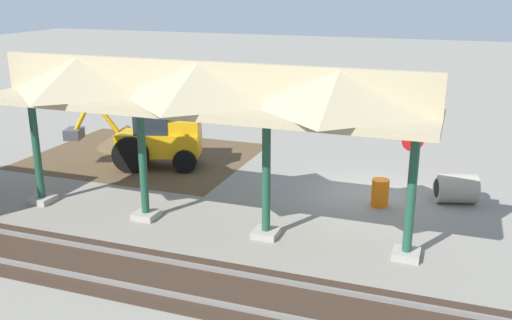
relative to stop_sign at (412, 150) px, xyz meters
The scene contains 9 objects.
ground_plane 2.30m from the stop_sign, 17.29° to the right, with size 120.00×120.00×0.00m, color gray.
dirt_work_zone 11.28m from the stop_sign, ahead, with size 8.81×7.00×0.01m, color brown.
platform_canopy 7.19m from the stop_sign, 35.83° to the left, with size 12.92×3.20×4.90m.
rail_tracks 7.51m from the stop_sign, 79.74° to the left, with size 60.00×2.58×0.15m.
stop_sign is the anchor object (origin of this frame).
backhoe 9.76m from the stop_sign, ahead, with size 5.30×2.71×2.82m.
dirt_mound 12.85m from the stop_sign, 13.00° to the right, with size 5.47×5.47×1.97m, color brown.
concrete_pipe 2.10m from the stop_sign, 155.15° to the right, with size 1.50×1.29×0.97m.
traffic_barrel 1.72m from the stop_sign, 30.16° to the left, with size 0.56×0.56×0.90m, color orange.
Camera 1 is at (-2.55, 18.51, 6.90)m, focal length 40.00 mm.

